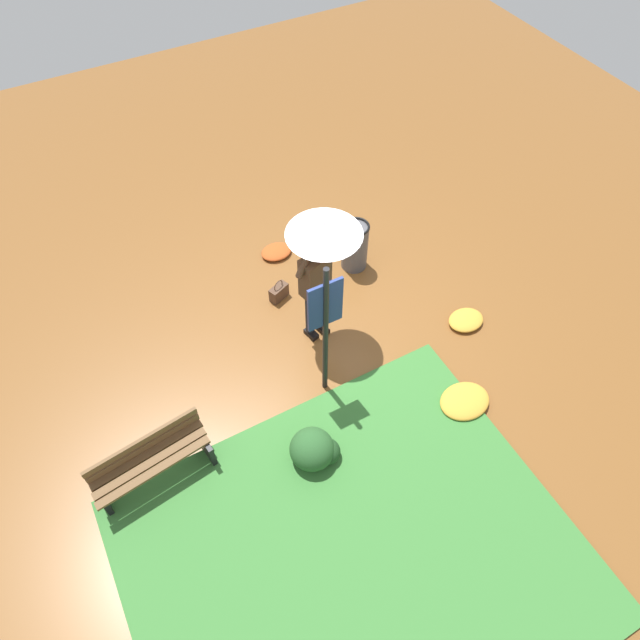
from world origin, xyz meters
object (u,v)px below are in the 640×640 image
person_with_umbrella (320,253)px  handbag (279,292)px  info_sign_post (325,319)px  park_bench (151,462)px  trash_bin (355,246)px

person_with_umbrella → handbag: (-0.26, 0.81, -1.42)m
handbag → info_sign_post: bearing=-94.8°
park_bench → handbag: bearing=36.3°
info_sign_post → handbag: info_sign_post is taller
person_with_umbrella → trash_bin: size_ratio=2.45×
park_bench → trash_bin: 4.33m
trash_bin → info_sign_post: bearing=-130.4°
trash_bin → park_bench: bearing=-153.6°
info_sign_post → handbag: size_ratio=6.22×
info_sign_post → trash_bin: size_ratio=2.76×
handbag → park_bench: 3.16m
person_with_umbrella → info_sign_post: bearing=-114.8°
park_bench → info_sign_post: bearing=4.1°
person_with_umbrella → handbag: size_ratio=5.53×
info_sign_post → park_bench: bearing=-175.9°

